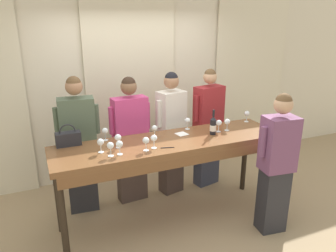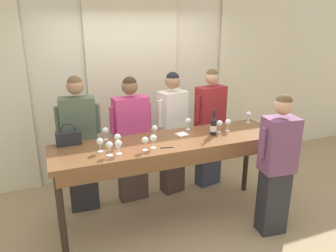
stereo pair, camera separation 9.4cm
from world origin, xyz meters
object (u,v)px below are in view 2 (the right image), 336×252
Objects in this scene: wine_glass_center_right at (145,141)px; handbag at (68,137)px; tasting_bar at (171,149)px; guest_striped_shirt at (210,128)px; wine_glass_by_handbag at (109,145)px; host_pouring at (277,165)px; wine_glass_center_left at (117,138)px; wine_glass_back_left at (220,124)px; wine_glass_back_right at (188,121)px; wine_glass_front_left at (100,142)px; guest_olive_jacket at (80,144)px; guest_pink_top at (132,139)px; wine_glass_by_bottle at (249,114)px; wine_glass_back_mid at (155,128)px; wine_glass_near_host at (105,131)px; wine_glass_center_mid at (228,123)px; guest_cream_sweater at (172,132)px; wine_glass_front_mid at (118,144)px; wine_glass_front_right at (153,138)px; wine_bottle at (213,126)px.

handbag is at bearing 147.04° from wine_glass_center_right.
tasting_bar is 1.56× the size of guest_striped_shirt.
host_pouring reaches higher than wine_glass_by_handbag.
wine_glass_center_left is 1.78m from host_pouring.
guest_striped_shirt is (0.21, 0.61, -0.27)m from wine_glass_back_left.
wine_glass_back_right reaches higher than tasting_bar.
wine_glass_front_left is at bearing 117.40° from wine_glass_by_handbag.
guest_olive_jacket is at bearing 163.79° from wine_glass_back_right.
host_pouring reaches higher than handbag.
guest_pink_top is at bearing 62.81° from wine_glass_center_left.
guest_pink_top is at bearing 134.96° from host_pouring.
wine_glass_by_bottle is at bearing 7.90° from wine_glass_front_left.
wine_glass_back_mid is (0.96, -0.14, 0.03)m from handbag.
wine_glass_near_host is 0.47m from wine_glass_by_handbag.
guest_cream_sweater reaches higher than wine_glass_center_mid.
host_pouring is at bearing -31.79° from tasting_bar.
wine_glass_front_mid is 0.09× the size of guest_pink_top.
handbag is 0.16× the size of guest_pink_top.
wine_glass_by_bottle is at bearing -2.08° from wine_glass_back_right.
wine_glass_back_mid is 1.00× the size of wine_glass_by_handbag.
wine_glass_center_right is at bearing -95.23° from guest_pink_top.
wine_glass_front_right is at bearing -49.48° from guest_olive_jacket.
wine_glass_front_right is (0.55, -0.11, 0.00)m from wine_glass_front_left.
wine_glass_back_right is 0.09× the size of guest_cream_sweater.
wine_glass_by_bottle is at bearing 12.04° from wine_glass_by_handbag.
wine_glass_front_left is 0.70m from wine_glass_back_mid.
wine_glass_front_right is 1.00× the size of wine_glass_near_host.
wine_glass_center_mid is 0.12m from wine_glass_back_left.
guest_pink_top is at bearing 147.08° from wine_glass_back_left.
guest_cream_sweater is (-0.93, 0.41, -0.27)m from wine_glass_by_bottle.
guest_cream_sweater reaches higher than guest_pink_top.
wine_glass_center_right is (0.45, -0.14, -0.00)m from wine_glass_front_left.
guest_olive_jacket is at bearing -180.00° from guest_striped_shirt.
guest_olive_jacket reaches higher than wine_glass_back_right.
handbag reaches higher than wine_glass_front_mid.
wine_glass_center_right is 1.00× the size of wine_glass_by_handbag.
wine_glass_front_mid is (0.17, -0.13, -0.00)m from wine_glass_front_left.
wine_glass_center_right is at bearing -146.04° from guest_striped_shirt.
wine_glass_front_left and wine_glass_center_right have the same top height.
handbag is 1.45m from wine_glass_back_right.
guest_striped_shirt reaches higher than host_pouring.
wine_bottle is 0.19× the size of host_pouring.
wine_glass_by_handbag is at bearing -176.78° from wine_glass_front_right.
guest_striped_shirt reaches higher than wine_glass_by_bottle.
wine_glass_center_right is at bearing -32.96° from handbag.
wine_glass_by_bottle is (0.87, -0.03, 0.00)m from wine_glass_back_right.
wine_glass_front_left is at bearing -178.98° from wine_bottle.
wine_glass_center_right is (-0.10, -0.03, -0.00)m from wine_glass_front_right.
wine_bottle is 1.10m from guest_pink_top.
wine_glass_front_left is 1.00× the size of wine_glass_center_mid.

